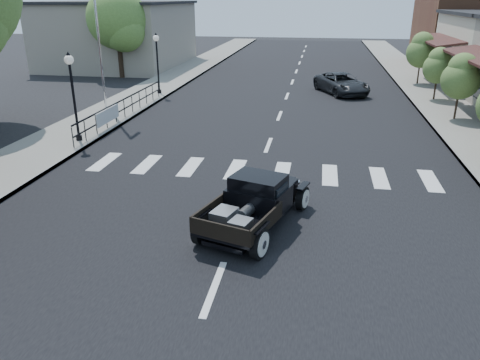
# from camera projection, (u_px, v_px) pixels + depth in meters

# --- Properties ---
(ground) EXTENTS (120.00, 120.00, 0.00)m
(ground) POSITION_uv_depth(u_px,v_px,m) (239.00, 223.00, 12.32)
(ground) COLOR black
(ground) RESTS_ON ground
(road) EXTENTS (14.00, 80.00, 0.02)m
(road) POSITION_uv_depth(u_px,v_px,m) (284.00, 103.00, 26.07)
(road) COLOR black
(road) RESTS_ON ground
(road_markings) EXTENTS (12.00, 60.00, 0.06)m
(road_markings) POSITION_uv_depth(u_px,v_px,m) (276.00, 126.00, 21.49)
(road_markings) COLOR silver
(road_markings) RESTS_ON ground
(sidewalk_left) EXTENTS (3.00, 80.00, 0.15)m
(sidewalk_left) POSITION_uv_depth(u_px,v_px,m) (139.00, 97.00, 27.37)
(sidewalk_left) COLOR gray
(sidewalk_left) RESTS_ON ground
(sidewalk_right) EXTENTS (3.00, 80.00, 0.15)m
(sidewalk_right) POSITION_uv_depth(u_px,v_px,m) (445.00, 108.00, 24.73)
(sidewalk_right) COLOR gray
(sidewalk_right) RESTS_ON ground
(low_building_left) EXTENTS (10.00, 12.00, 5.00)m
(low_building_left) POSITION_uv_depth(u_px,v_px,m) (120.00, 35.00, 39.42)
(low_building_left) COLOR gray
(low_building_left) RESTS_ON ground
(railing) EXTENTS (0.08, 10.00, 1.00)m
(railing) POSITION_uv_depth(u_px,v_px,m) (124.00, 107.00, 22.39)
(railing) COLOR black
(railing) RESTS_ON sidewalk_left
(banner) EXTENTS (0.04, 2.20, 0.60)m
(banner) POSITION_uv_depth(u_px,v_px,m) (108.00, 121.00, 20.61)
(banner) COLOR silver
(banner) RESTS_ON sidewalk_left
(lamp_post_b) EXTENTS (0.36, 0.36, 3.48)m
(lamp_post_b) POSITION_uv_depth(u_px,v_px,m) (74.00, 97.00, 18.31)
(lamp_post_b) COLOR black
(lamp_post_b) RESTS_ON sidewalk_left
(lamp_post_c) EXTENTS (0.36, 0.36, 3.48)m
(lamp_post_c) POSITION_uv_depth(u_px,v_px,m) (158.00, 64.00, 27.48)
(lamp_post_c) COLOR black
(lamp_post_c) RESTS_ON sidewalk_left
(big_tree_far) EXTENTS (4.24, 4.24, 6.22)m
(big_tree_far) POSITION_uv_depth(u_px,v_px,m) (118.00, 33.00, 33.30)
(big_tree_far) COLOR #517733
(big_tree_far) RESTS_ON ground
(small_tree_c) EXTENTS (1.76, 1.76, 2.94)m
(small_tree_c) POSITION_uv_depth(u_px,v_px,m) (459.00, 88.00, 21.71)
(small_tree_c) COLOR #4F6E32
(small_tree_c) RESTS_ON sidewalk_right
(small_tree_d) EXTENTS (1.65, 1.65, 2.75)m
(small_tree_d) POSITION_uv_depth(u_px,v_px,m) (437.00, 75.00, 25.96)
(small_tree_d) COLOR #4F6E32
(small_tree_d) RESTS_ON sidewalk_right
(small_tree_e) EXTENTS (1.91, 1.91, 3.19)m
(small_tree_e) POSITION_uv_depth(u_px,v_px,m) (420.00, 59.00, 30.62)
(small_tree_e) COLOR #4F6E32
(small_tree_e) RESTS_ON sidewalk_right
(hotrod_pickup) EXTENTS (2.97, 4.37, 1.38)m
(hotrod_pickup) POSITION_uv_depth(u_px,v_px,m) (255.00, 202.00, 11.91)
(hotrod_pickup) COLOR black
(hotrod_pickup) RESTS_ON ground
(second_car) EXTENTS (3.71, 4.87, 1.23)m
(second_car) POSITION_uv_depth(u_px,v_px,m) (342.00, 84.00, 28.46)
(second_car) COLOR black
(second_car) RESTS_ON ground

